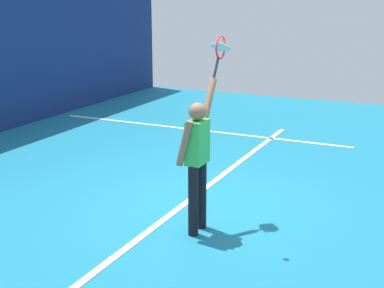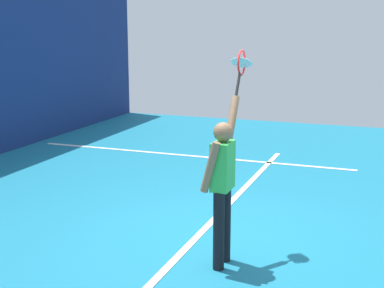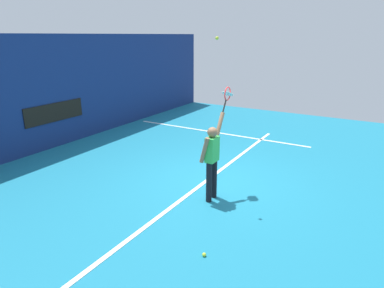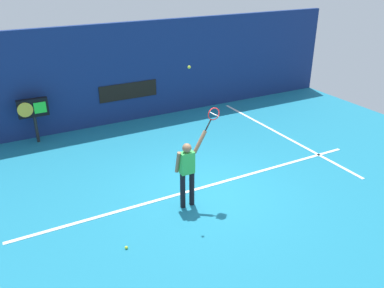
# 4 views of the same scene
# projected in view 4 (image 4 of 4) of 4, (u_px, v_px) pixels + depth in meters

# --- Properties ---
(ground_plane) EXTENTS (18.00, 18.00, 0.00)m
(ground_plane) POSITION_uv_depth(u_px,v_px,m) (208.00, 191.00, 10.71)
(ground_plane) COLOR teal
(back_wall) EXTENTS (18.00, 0.20, 3.59)m
(back_wall) POSITION_uv_depth(u_px,v_px,m) (126.00, 73.00, 14.71)
(back_wall) COLOR navy
(back_wall) RESTS_ON ground_plane
(sponsor_banner_center) EXTENTS (2.20, 0.03, 0.60)m
(sponsor_banner_center) POSITION_uv_depth(u_px,v_px,m) (128.00, 91.00, 14.88)
(sponsor_banner_center) COLOR black
(court_baseline) EXTENTS (10.00, 0.10, 0.01)m
(court_baseline) POSITION_uv_depth(u_px,v_px,m) (204.00, 187.00, 10.89)
(court_baseline) COLOR white
(court_baseline) RESTS_ON ground_plane
(court_sideline) EXTENTS (0.10, 7.00, 0.01)m
(court_sideline) POSITION_uv_depth(u_px,v_px,m) (282.00, 135.00, 14.09)
(court_sideline) COLOR white
(court_sideline) RESTS_ON ground_plane
(tennis_player) EXTENTS (0.77, 0.31, 1.94)m
(tennis_player) POSITION_uv_depth(u_px,v_px,m) (187.00, 169.00, 9.68)
(tennis_player) COLOR black
(tennis_player) RESTS_ON ground_plane
(tennis_racket) EXTENTS (0.45, 0.27, 0.61)m
(tennis_racket) POSITION_uv_depth(u_px,v_px,m) (213.00, 115.00, 9.45)
(tennis_racket) COLOR black
(tennis_ball) EXTENTS (0.07, 0.07, 0.07)m
(tennis_ball) POSITION_uv_depth(u_px,v_px,m) (189.00, 67.00, 8.63)
(tennis_ball) COLOR #CCE033
(scoreboard_clock) EXTENTS (0.96, 0.20, 1.50)m
(scoreboard_clock) POSITION_uv_depth(u_px,v_px,m) (33.00, 109.00, 13.10)
(scoreboard_clock) COLOR black
(scoreboard_clock) RESTS_ON ground_plane
(spare_ball) EXTENTS (0.07, 0.07, 0.07)m
(spare_ball) POSITION_uv_depth(u_px,v_px,m) (126.00, 247.00, 8.58)
(spare_ball) COLOR #CCE033
(spare_ball) RESTS_ON ground_plane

